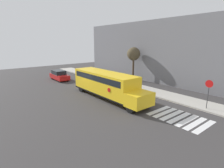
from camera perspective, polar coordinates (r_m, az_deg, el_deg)
The scene contains 8 objects.
ground_plane at distance 22.03m, azimuth -6.80°, elevation -3.13°, with size 60.00×60.00×0.00m, color #3A3838.
sidewalk_strip at distance 25.91m, azimuth 5.45°, elevation -0.40°, with size 44.00×3.00×0.15m.
building_backdrop at distance 30.10m, azimuth 14.72°, elevation 10.26°, with size 32.00×4.00×9.60m.
crosswalk_stripes at distance 16.19m, azimuth 21.08°, elevation -10.22°, with size 4.70×3.20×0.01m.
school_bus at distance 20.03m, azimuth -1.97°, elevation 0.27°, with size 11.12×2.57×2.92m.
parked_car at distance 31.01m, azimuth -16.83°, elevation 2.73°, with size 4.50×1.83×1.61m.
stop_sign at distance 18.49m, azimuth 28.97°, elevation -1.86°, with size 0.70×0.10×2.90m.
tree_near_sidewalk at distance 29.04m, azimuth 7.06°, elevation 9.56°, with size 2.16×2.16×5.50m.
Camera 1 is at (17.97, -11.10, 6.26)m, focal length 28.00 mm.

